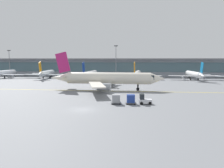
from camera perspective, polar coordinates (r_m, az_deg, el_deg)
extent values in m
plane|color=slate|center=(41.54, -7.38, -6.48)|extent=(400.00, 400.00, 0.00)
cube|color=yellow|center=(65.34, -1.05, -1.75)|extent=(109.99, 1.97, 0.01)
cube|color=#8C939E|center=(125.68, 1.72, 4.16)|extent=(168.36, 8.00, 9.00)
cube|color=slate|center=(121.60, 1.57, 4.30)|extent=(161.63, 0.16, 5.04)
cube|color=slate|center=(124.10, 1.67, 6.35)|extent=(175.10, 11.00, 0.60)
cylinder|color=silver|center=(122.05, -25.83, 2.55)|extent=(3.59, 17.79, 2.45)
cone|color=silver|center=(130.55, -23.20, 2.87)|extent=(2.52, 3.09, 2.33)
cube|color=black|center=(128.90, -23.68, 2.95)|extent=(2.05, 2.33, 0.86)
cube|color=silver|center=(117.35, -23.72, 2.19)|extent=(10.36, 4.42, 0.20)
cylinder|color=#999EA3|center=(119.41, -24.23, 1.90)|extent=(1.68, 2.69, 1.52)
cylinder|color=black|center=(127.23, -24.17, 1.90)|extent=(0.32, 0.32, 1.30)
cylinder|color=black|center=(127.25, -24.17, 1.76)|extent=(0.44, 0.67, 0.65)
cylinder|color=black|center=(120.03, -25.54, 1.61)|extent=(0.32, 0.32, 1.30)
cylinder|color=black|center=(120.06, -25.53, 1.46)|extent=(0.44, 0.67, 0.65)
cylinder|color=white|center=(114.07, -16.05, 2.71)|extent=(3.94, 17.81, 2.45)
cone|color=white|center=(123.93, -14.65, 3.02)|extent=(2.57, 3.13, 2.33)
cube|color=black|center=(122.03, -14.90, 3.11)|extent=(2.09, 2.36, 0.86)
cone|color=white|center=(103.83, -17.81, 2.33)|extent=(2.41, 4.09, 2.09)
cube|color=white|center=(114.78, -19.25, 2.29)|extent=(10.36, 4.23, 0.20)
cylinder|color=#999EA3|center=(115.15, -18.11, 2.00)|extent=(1.73, 2.72, 1.52)
cube|color=white|center=(111.02, -13.17, 2.35)|extent=(10.26, 5.76, 0.20)
cylinder|color=#999EA3|center=(112.62, -14.02, 2.04)|extent=(1.73, 2.72, 1.52)
cube|color=orange|center=(104.41, -17.73, 4.18)|extent=(0.54, 3.32, 4.62)
cube|color=white|center=(105.42, -18.56, 2.56)|extent=(3.74, 2.03, 0.17)
cube|color=white|center=(104.25, -16.69, 2.58)|extent=(3.74, 2.03, 0.17)
cylinder|color=black|center=(120.10, -15.16, 2.01)|extent=(0.32, 0.32, 1.30)
cylinder|color=black|center=(120.12, -15.15, 1.85)|extent=(0.45, 0.68, 0.65)
cylinder|color=black|center=(113.33, -17.04, 1.71)|extent=(0.32, 0.32, 1.30)
cylinder|color=black|center=(113.35, -17.04, 1.55)|extent=(0.45, 0.68, 0.65)
cylinder|color=black|center=(112.33, -15.43, 1.72)|extent=(0.32, 0.32, 1.30)
cylinder|color=black|center=(112.36, -15.43, 1.55)|extent=(0.45, 0.68, 0.65)
cylinder|color=white|center=(103.88, -5.56, 2.60)|extent=(3.67, 17.79, 2.45)
cone|color=white|center=(113.82, -4.17, 2.93)|extent=(2.53, 3.10, 2.33)
cube|color=black|center=(111.91, -4.42, 3.03)|extent=(2.06, 2.33, 0.86)
cone|color=white|center=(93.55, -7.33, 2.18)|extent=(2.35, 4.06, 2.09)
cube|color=white|center=(104.42, -9.09, 2.20)|extent=(10.28, 5.63, 0.20)
cylinder|color=#999EA3|center=(104.86, -7.85, 1.86)|extent=(1.69, 2.70, 1.52)
cube|color=white|center=(101.02, -2.34, 2.14)|extent=(10.36, 4.37, 0.20)
cylinder|color=#999EA3|center=(102.57, -3.31, 1.81)|extent=(1.69, 2.70, 1.52)
cube|color=navy|center=(94.13, -7.22, 4.23)|extent=(0.49, 3.32, 4.62)
cube|color=white|center=(95.10, -8.18, 2.45)|extent=(3.72, 1.98, 0.17)
cube|color=white|center=(94.04, -6.09, 2.44)|extent=(3.72, 1.98, 0.17)
cylinder|color=black|center=(109.97, -4.69, 1.83)|extent=(0.32, 0.32, 1.30)
cylinder|color=black|center=(109.99, -4.69, 1.66)|extent=(0.44, 0.68, 0.65)
cylinder|color=black|center=(103.10, -6.65, 1.52)|extent=(0.32, 0.32, 1.30)
cylinder|color=black|center=(103.12, -6.65, 1.34)|extent=(0.44, 0.68, 0.65)
cylinder|color=black|center=(102.20, -4.87, 1.49)|extent=(0.32, 0.32, 1.30)
cylinder|color=black|center=(102.22, -4.87, 1.31)|extent=(0.44, 0.68, 0.65)
cylinder|color=white|center=(102.98, 6.29, 2.56)|extent=(4.18, 17.82, 2.45)
cone|color=white|center=(113.22, 6.78, 2.89)|extent=(2.61, 3.16, 2.33)
cube|color=black|center=(111.25, 6.70, 2.99)|extent=(2.12, 2.39, 0.86)
cone|color=white|center=(92.26, 5.65, 2.14)|extent=(2.46, 4.11, 2.09)
cube|color=white|center=(102.38, 2.71, 2.19)|extent=(10.24, 5.88, 0.20)
cylinder|color=#999EA3|center=(103.21, 3.91, 1.84)|extent=(1.76, 2.73, 1.52)
cube|color=white|center=(101.19, 9.75, 2.06)|extent=(10.35, 4.09, 0.20)
cylinder|color=#999EA3|center=(102.40, 8.63, 1.75)|extent=(1.76, 2.73, 1.52)
cube|color=orange|center=(92.86, 5.72, 4.22)|extent=(0.58, 3.32, 4.62)
cube|color=white|center=(93.51, 4.62, 2.43)|extent=(3.76, 2.08, 0.17)
cube|color=white|center=(93.13, 6.83, 2.39)|extent=(3.76, 2.08, 0.17)
cylinder|color=black|center=(109.25, 6.58, 1.78)|extent=(0.32, 0.32, 1.30)
cylinder|color=black|center=(109.28, 6.58, 1.61)|extent=(0.46, 0.69, 0.65)
cylinder|color=black|center=(101.86, 5.27, 1.47)|extent=(0.32, 0.32, 1.30)
cylinder|color=black|center=(101.88, 5.27, 1.29)|extent=(0.46, 0.69, 0.65)
cylinder|color=black|center=(101.54, 7.13, 1.44)|extent=(0.32, 0.32, 1.30)
cylinder|color=black|center=(101.57, 7.13, 1.25)|extent=(0.46, 0.69, 0.65)
cylinder|color=white|center=(107.23, 19.94, 2.37)|extent=(3.65, 17.79, 2.45)
cone|color=white|center=(117.07, 18.40, 2.72)|extent=(2.53, 3.10, 2.33)
cube|color=black|center=(115.17, 18.68, 2.81)|extent=(2.06, 2.33, 0.86)
cone|color=white|center=(97.03, 21.87, 1.92)|extent=(2.35, 4.06, 2.09)
cube|color=white|center=(104.14, 16.87, 2.00)|extent=(10.36, 4.38, 0.20)
cylinder|color=#999EA3|center=(105.76, 17.77, 1.66)|extent=(1.69, 2.69, 1.52)
cube|color=white|center=(108.01, 23.33, 1.90)|extent=(10.28, 5.62, 0.20)
cylinder|color=#999EA3|center=(108.36, 22.11, 1.60)|extent=(1.69, 2.69, 1.52)
cube|color=#1472B2|center=(97.60, 21.80, 3.90)|extent=(0.48, 3.32, 4.62)
cube|color=white|center=(97.43, 20.67, 2.20)|extent=(3.72, 1.97, 0.17)
cube|color=white|center=(98.63, 22.66, 2.17)|extent=(3.72, 1.97, 0.17)
cylinder|color=black|center=(113.25, 18.95, 1.64)|extent=(0.32, 0.32, 1.30)
cylinder|color=black|center=(113.27, 18.95, 1.48)|extent=(0.44, 0.67, 0.65)
cylinder|color=black|center=(105.49, 19.28, 1.31)|extent=(0.32, 0.32, 1.30)
cylinder|color=black|center=(105.52, 19.27, 1.14)|extent=(0.44, 0.67, 0.65)
cylinder|color=black|center=(106.52, 20.98, 1.29)|extent=(0.32, 0.32, 1.30)
cylinder|color=black|center=(106.55, 20.98, 1.12)|extent=(0.44, 0.67, 0.65)
cylinder|color=silver|center=(66.92, -0.84, 1.48)|extent=(24.80, 3.80, 3.44)
cone|color=silver|center=(66.54, 11.58, 1.33)|extent=(4.17, 3.33, 3.27)
cube|color=black|center=(66.33, 9.22, 1.73)|extent=(3.13, 2.73, 1.20)
cone|color=silver|center=(70.56, -13.11, 1.57)|extent=(5.54, 3.00, 2.92)
cube|color=silver|center=(75.96, -1.46, 1.34)|extent=(7.21, 14.48, 0.28)
cylinder|color=#999EA3|center=(73.05, -0.60, 0.39)|extent=(3.67, 2.18, 2.12)
cube|color=silver|center=(58.69, -3.95, -0.13)|extent=(6.83, 14.51, 0.28)
cylinder|color=#999EA3|center=(61.31, -2.06, -0.75)|extent=(3.67, 2.18, 2.12)
cube|color=#B21E66|center=(69.97, -12.35, 5.36)|extent=(4.64, 0.43, 6.47)
cube|color=silver|center=(72.41, -11.32, 2.13)|extent=(2.50, 5.09, 0.24)
cube|color=silver|center=(67.64, -12.65, 1.82)|extent=(2.50, 5.09, 0.24)
cylinder|color=black|center=(66.59, 6.57, -0.86)|extent=(0.44, 0.44, 1.82)
cylinder|color=black|center=(66.64, 6.56, -1.24)|extent=(0.92, 0.57, 0.91)
cylinder|color=black|center=(69.77, -2.23, -0.50)|extent=(0.44, 0.44, 1.82)
cylinder|color=black|center=(69.82, -2.23, -0.87)|extent=(0.92, 0.57, 0.91)
cylinder|color=black|center=(65.21, -2.87, -0.97)|extent=(0.44, 0.44, 1.82)
cylinder|color=black|center=(65.27, -2.87, -1.37)|extent=(0.92, 0.57, 0.91)
cube|color=silver|center=(46.68, 8.45, -4.26)|extent=(2.71, 1.62, 0.70)
cube|color=#1E2328|center=(46.43, 7.54, -3.17)|extent=(1.00, 1.31, 1.10)
cylinder|color=black|center=(47.54, 9.35, -4.51)|extent=(0.62, 0.27, 0.60)
cylinder|color=black|center=(46.18, 9.60, -4.84)|extent=(0.62, 0.27, 0.60)
cylinder|color=black|center=(47.33, 7.31, -4.53)|extent=(0.62, 0.27, 0.60)
cylinder|color=black|center=(45.96, 7.50, -4.86)|extent=(0.62, 0.27, 0.60)
cube|color=#595B60|center=(46.46, 4.76, -4.73)|extent=(2.23, 1.78, 0.12)
cube|color=navy|center=(46.30, 4.77, -3.68)|extent=(1.72, 1.63, 1.60)
cylinder|color=black|center=(47.23, 5.61, -4.76)|extent=(0.23, 0.12, 0.22)
cylinder|color=black|center=(45.86, 5.75, -5.10)|extent=(0.23, 0.12, 0.22)
cylinder|color=black|center=(47.13, 3.79, -4.77)|extent=(0.23, 0.12, 0.22)
cylinder|color=black|center=(45.76, 3.87, -5.11)|extent=(0.23, 0.12, 0.22)
cube|color=#595B60|center=(46.36, 1.05, -4.73)|extent=(2.23, 1.78, 0.12)
cube|color=gray|center=(46.21, 1.05, -3.68)|extent=(1.72, 1.63, 1.60)
cylinder|color=black|center=(47.09, 1.96, -4.77)|extent=(0.23, 0.12, 0.22)
cylinder|color=black|center=(45.71, 1.99, -5.11)|extent=(0.23, 0.12, 0.22)
cylinder|color=black|center=(47.09, 0.13, -4.77)|extent=(0.23, 0.12, 0.22)
cylinder|color=black|center=(45.71, 0.10, -5.10)|extent=(0.23, 0.12, 0.22)
cylinder|color=gray|center=(138.04, -24.51, 4.77)|extent=(0.36, 0.36, 13.71)
cube|color=#3F3F42|center=(138.10, -24.65, 7.71)|extent=(1.80, 0.30, 0.50)
cylinder|color=gray|center=(116.68, 1.00, 5.65)|extent=(0.36, 0.36, 15.72)
cube|color=#3F3F42|center=(116.88, 1.01, 9.63)|extent=(1.80, 0.30, 0.50)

